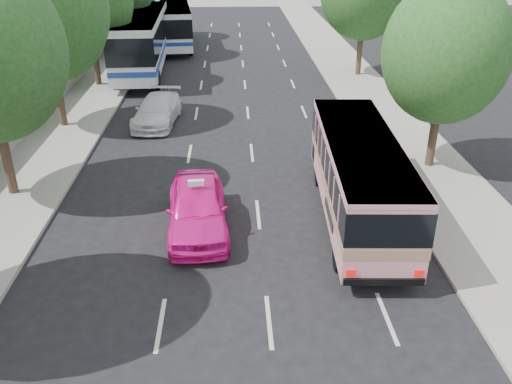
{
  "coord_description": "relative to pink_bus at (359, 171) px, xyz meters",
  "views": [
    {
      "loc": [
        0.13,
        -13.44,
        9.57
      ],
      "look_at": [
        0.86,
        2.62,
        1.6
      ],
      "focal_mm": 38.0,
      "sensor_mm": 36.0,
      "label": 1
    }
  ],
  "objects": [
    {
      "name": "sidewalk_left",
      "position": [
        -13.0,
        16.44,
        -1.81
      ],
      "size": [
        4.0,
        90.0,
        0.15
      ],
      "primitive_type": "cube",
      "color": "#9E998E",
      "rests_on": "ground"
    },
    {
      "name": "pink_taxi",
      "position": [
        -5.64,
        -0.56,
        -1.03
      ],
      "size": [
        2.35,
        5.15,
        1.71
      ],
      "primitive_type": "imported",
      "rotation": [
        0.0,
        0.0,
        0.07
      ],
      "color": "#F7159B",
      "rests_on": "ground"
    },
    {
      "name": "pink_bus",
      "position": [
        0.0,
        0.0,
        0.0
      ],
      "size": [
        2.89,
        9.61,
        3.03
      ],
      "rotation": [
        0.0,
        0.0,
        -0.05
      ],
      "color": "pink",
      "rests_on": "ground"
    },
    {
      "name": "white_pickup",
      "position": [
        -8.35,
        10.83,
        -1.16
      ],
      "size": [
        2.5,
        5.15,
        1.44
      ],
      "primitive_type": "imported",
      "rotation": [
        0.0,
        0.0,
        -0.1
      ],
      "color": "white",
      "rests_on": "ground"
    },
    {
      "name": "tour_coach_rear",
      "position": [
        -9.14,
        31.4,
        0.2
      ],
      "size": [
        3.72,
        11.78,
        3.47
      ],
      "rotation": [
        0.0,
        0.0,
        0.11
      ],
      "color": "white",
      "rests_on": "ground"
    },
    {
      "name": "ground",
      "position": [
        -4.5,
        -3.56,
        -1.89
      ],
      "size": [
        120.0,
        120.0,
        0.0
      ],
      "primitive_type": "plane",
      "color": "black",
      "rests_on": "ground"
    },
    {
      "name": "sidewalk_right",
      "position": [
        4.0,
        16.44,
        -1.83
      ],
      "size": [
        4.0,
        90.0,
        0.12
      ],
      "primitive_type": "cube",
      "color": "#9E998E",
      "rests_on": "ground"
    },
    {
      "name": "tree_left_c",
      "position": [
        -13.12,
        10.39,
        4.24
      ],
      "size": [
        6.0,
        6.0,
        9.35
      ],
      "color": "#38281E",
      "rests_on": "ground"
    },
    {
      "name": "tree_right_near",
      "position": [
        4.28,
        4.39,
        3.32
      ],
      "size": [
        5.1,
        5.1,
        7.95
      ],
      "color": "#38281E",
      "rests_on": "ground"
    },
    {
      "name": "low_wall",
      "position": [
        -14.8,
        16.44,
        -0.99
      ],
      "size": [
        0.3,
        90.0,
        1.5
      ],
      "primitive_type": "cube",
      "color": "#9E998E",
      "rests_on": "sidewalk_left"
    },
    {
      "name": "taxi_roof_sign",
      "position": [
        -5.64,
        -0.56,
        -0.08
      ],
      "size": [
        0.56,
        0.22,
        0.18
      ],
      "primitive_type": "cube",
      "rotation": [
        0.0,
        0.0,
        0.07
      ],
      "color": "silver",
      "rests_on": "pink_taxi"
    },
    {
      "name": "tour_coach_front",
      "position": [
        -10.66,
        22.2,
        0.55
      ],
      "size": [
        3.51,
        13.65,
        4.05
      ],
      "rotation": [
        0.0,
        0.0,
        0.04
      ],
      "color": "silver",
      "rests_on": "ground"
    }
  ]
}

